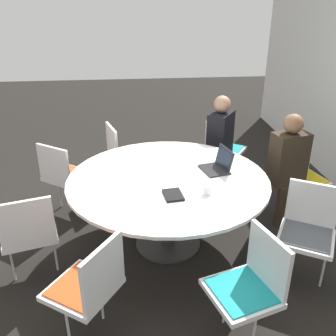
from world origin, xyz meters
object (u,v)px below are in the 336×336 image
object	(u,v)px
chair_2	(123,152)
person_0	(289,161)
chair_1	(221,144)
laptop	(218,165)
chair_7	(308,226)
chair_0	(300,172)
chair_3	(64,173)
spiral_notebook	(173,195)
chair_6	(250,282)
chair_4	(29,230)
chair_5	(90,284)
coffee_cup	(208,190)
person_1	(221,137)

from	to	relation	value
chair_2	person_0	distance (m)	1.95
chair_1	chair_2	bearing A→B (deg)	-49.26
person_0	laptop	size ratio (longest dim) A/B	3.63
chair_1	chair_7	bearing A→B (deg)	43.12
chair_0	chair_3	xyz separation A→B (m)	(-0.24, -2.57, 0.00)
laptop	spiral_notebook	distance (m)	0.68
chair_6	chair_4	bearing A→B (deg)	47.28
chair_5	chair_6	distance (m)	1.09
chair_1	chair_5	xyz separation A→B (m)	(2.42, -1.47, 0.00)
chair_3	person_0	bearing A→B (deg)	26.34
chair_4	chair_7	size ratio (longest dim) A/B	1.00
spiral_notebook	coffee_cup	size ratio (longest dim) A/B	2.98
chair_3	person_0	xyz separation A→B (m)	(0.37, 2.36, 0.19)
person_0	person_1	xyz separation A→B (m)	(-0.78, -0.53, 0.00)
chair_0	chair_4	size ratio (longest dim) A/B	1.00
chair_1	chair_6	xyz separation A→B (m)	(2.51, -0.39, 0.00)
chair_1	chair_4	xyz separation A→B (m)	(1.74, -2.02, 0.00)
chair_4	spiral_notebook	bearing A→B (deg)	-12.74
chair_3	chair_4	size ratio (longest dim) A/B	1.00
chair_1	chair_2	size ratio (longest dim) A/B	1.00
chair_2	coffee_cup	distance (m)	1.72
chair_4	laptop	distance (m)	1.80
chair_2	chair_5	size ratio (longest dim) A/B	1.00
chair_3	laptop	world-z (taller)	laptop
chair_1	laptop	world-z (taller)	laptop
chair_4	laptop	world-z (taller)	laptop
chair_1	coffee_cup	world-z (taller)	chair_1
chair_4	spiral_notebook	world-z (taller)	chair_4
laptop	spiral_notebook	size ratio (longest dim) A/B	1.48
chair_4	coffee_cup	world-z (taller)	chair_4
laptop	coffee_cup	bearing A→B (deg)	-37.02
chair_4	chair_6	size ratio (longest dim) A/B	1.00
chair_5	coffee_cup	distance (m)	1.23
chair_2	chair_7	world-z (taller)	same
chair_7	coffee_cup	size ratio (longest dim) A/B	11.37
chair_6	person_0	size ratio (longest dim) A/B	0.71
chair_2	spiral_notebook	bearing A→B (deg)	-0.90
chair_3	person_1	size ratio (longest dim) A/B	0.71
chair_4	chair_5	world-z (taller)	same
person_0	spiral_notebook	distance (m)	1.43
chair_3	person_0	distance (m)	2.39
chair_5	coffee_cup	world-z (taller)	chair_5
chair_5	person_0	distance (m)	2.39
chair_7	person_0	distance (m)	0.92
chair_5	laptop	bearing A→B (deg)	-9.72
person_1	spiral_notebook	size ratio (longest dim) A/B	5.36
chair_4	person_1	distance (m)	2.47
person_1	spiral_notebook	world-z (taller)	person_1
chair_6	chair_7	xyz separation A→B (m)	(-0.60, 0.68, 0.00)
chair_3	spiral_notebook	bearing A→B (deg)	-8.07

